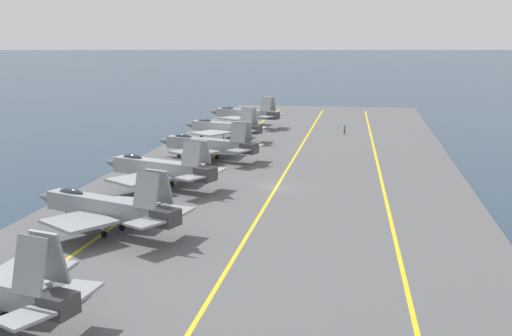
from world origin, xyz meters
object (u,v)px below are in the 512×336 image
object	(u,v)px
parked_jet_second	(105,207)
crew_green_vest	(344,129)
parked_jet_third	(158,168)
parked_jet_fifth	(223,127)
parked_jet_sixth	(244,114)
parked_jet_fourth	(207,145)

from	to	relation	value
parked_jet_second	crew_green_vest	bearing A→B (deg)	-16.51
parked_jet_third	parked_jet_fifth	xyz separation A→B (m)	(36.35, 0.07, 0.05)
parked_jet_sixth	crew_green_vest	distance (m)	21.60
parked_jet_second	parked_jet_fourth	distance (m)	36.76
parked_jet_fourth	parked_jet_fifth	size ratio (longest dim) A/B	1.10
parked_jet_second	parked_jet_third	world-z (taller)	parked_jet_second
crew_green_vest	parked_jet_third	bearing A→B (deg)	156.91
parked_jet_second	crew_green_vest	distance (m)	69.55
parked_jet_second	parked_jet_fourth	world-z (taller)	parked_jet_second
parked_jet_third	parked_jet_fourth	xyz separation A→B (m)	(18.46, -1.45, -0.07)
parked_jet_second	parked_jet_third	xyz separation A→B (m)	(18.29, 0.86, -0.09)
parked_jet_fifth	parked_jet_sixth	bearing A→B (deg)	-0.76
parked_jet_third	parked_jet_second	bearing A→B (deg)	-177.31
parked_jet_fourth	parked_jet_third	bearing A→B (deg)	175.51
parked_jet_second	parked_jet_fourth	xyz separation A→B (m)	(36.75, -0.59, -0.16)
parked_jet_second	parked_jet_fifth	xyz separation A→B (m)	(54.64, 0.93, -0.04)
parked_jet_third	parked_jet_sixth	distance (m)	55.18
parked_jet_second	parked_jet_sixth	bearing A→B (deg)	0.53
parked_jet_fifth	crew_green_vest	distance (m)	23.97
parked_jet_third	parked_jet_fourth	world-z (taller)	parked_jet_third
crew_green_vest	parked_jet_fourth	bearing A→B (deg)	147.34
parked_jet_second	parked_jet_fifth	size ratio (longest dim) A/B	1.10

